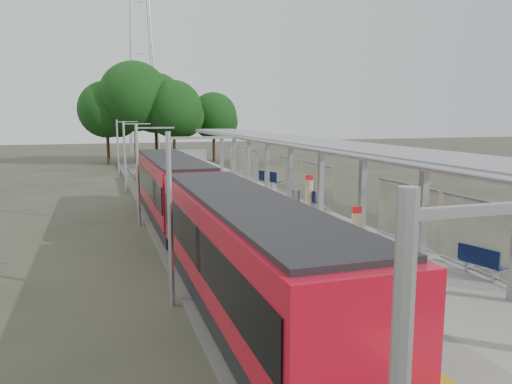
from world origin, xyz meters
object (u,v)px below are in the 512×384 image
(info_pillar_far, at_px, (309,195))
(litter_bin, at_px, (296,198))
(train, at_px, (197,208))
(bench_mid, at_px, (313,199))
(bench_far, at_px, (269,179))
(info_pillar_near, at_px, (356,233))
(bench_near, at_px, (481,261))

(info_pillar_far, xyz_separation_m, litter_bin, (-0.34, 0.99, -0.30))
(train, bearing_deg, bench_mid, 27.54)
(bench_far, height_order, litter_bin, bench_far)
(train, height_order, info_pillar_near, train)
(bench_mid, distance_m, litter_bin, 1.01)
(info_pillar_far, bearing_deg, train, -142.56)
(train, xyz_separation_m, litter_bin, (6.21, 4.35, -0.57))
(info_pillar_far, bearing_deg, bench_near, -76.93)
(info_pillar_near, relative_size, info_pillar_far, 0.93)
(bench_far, xyz_separation_m, info_pillar_near, (-2.25, -15.78, 0.11))
(bench_near, bearing_deg, info_pillar_far, 78.25)
(bench_mid, bearing_deg, bench_near, -81.31)
(bench_mid, height_order, bench_far, bench_far)
(train, height_order, info_pillar_far, train)
(info_pillar_far, bearing_deg, info_pillar_near, -91.71)
(bench_mid, xyz_separation_m, litter_bin, (-0.65, 0.78, -0.06))
(train, relative_size, info_pillar_far, 15.29)
(info_pillar_far, bearing_deg, bench_far, 96.20)
(bench_mid, relative_size, info_pillar_far, 0.85)
(train, height_order, bench_far, train)
(bench_mid, distance_m, info_pillar_near, 8.45)
(bench_far, relative_size, litter_bin, 1.84)
(litter_bin, bearing_deg, train, -144.98)
(bench_near, relative_size, bench_mid, 0.93)
(bench_far, xyz_separation_m, info_pillar_far, (-0.55, -7.78, 0.17))
(bench_near, xyz_separation_m, bench_far, (-0.02, 19.34, 0.12))
(bench_far, bearing_deg, train, -146.33)
(bench_mid, bearing_deg, info_pillar_near, -96.29)
(info_pillar_far, bearing_deg, bench_mid, 44.62)
(bench_mid, bearing_deg, litter_bin, 137.22)
(train, bearing_deg, litter_bin, 35.02)
(train, relative_size, bench_near, 19.23)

